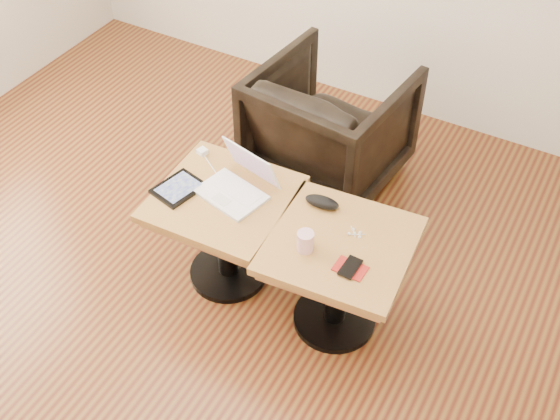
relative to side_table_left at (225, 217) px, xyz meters
The scene contains 11 objects.
room_shell 1.04m from the side_table_left, 83.83° to the right, with size 4.52×4.52×2.71m.
side_table_left is the anchor object (origin of this frame).
side_table_right 0.61m from the side_table_left, ahead, with size 0.66×0.66×0.55m.
laptop 0.20m from the side_table_left, 54.74° to the left, with size 0.36×0.35×0.21m.
tablet 0.26m from the side_table_left, 161.96° to the right, with size 0.22×0.25×0.02m.
charging_adapter 0.36m from the side_table_left, 140.40° to the left, with size 0.04×0.04×0.03m, color white.
glasses_case 0.49m from the side_table_left, 20.38° to the left, with size 0.16×0.07×0.05m, color black.
striped_cup 0.53m from the side_table_left, 12.96° to the right, with size 0.07×0.07×0.10m, color #C75E72.
earbuds_tangle 0.66m from the side_table_left, ahead, with size 0.07×0.05×0.01m.
phone_on_sleeve 0.73m from the side_table_left, ahead, with size 0.14×0.12×0.02m.
armchair 0.96m from the side_table_left, 84.41° to the left, with size 0.76×0.78×0.71m, color black.
Camera 1 is at (1.34, -1.49, 2.76)m, focal length 45.00 mm.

